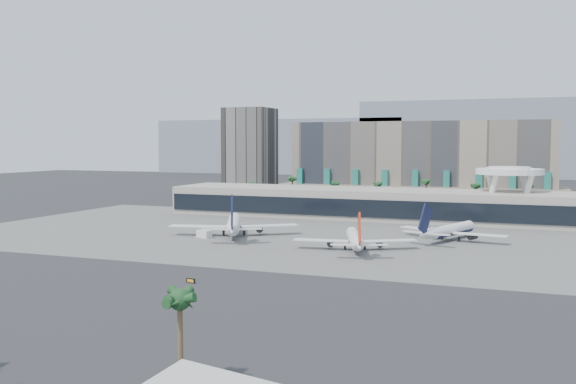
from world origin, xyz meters
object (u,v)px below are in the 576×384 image
(airliner_left, at_px, (234,224))
(taxiway_sign, at_px, (191,281))
(airliner_centre, at_px, (355,239))
(service_vehicle_b, at_px, (350,244))
(airliner_right, at_px, (450,230))
(service_vehicle_a, at_px, (204,234))

(airliner_left, height_order, taxiway_sign, airliner_left)
(airliner_centre, bearing_deg, service_vehicle_b, 98.03)
(airliner_centre, distance_m, service_vehicle_b, 7.13)
(airliner_right, relative_size, service_vehicle_b, 11.31)
(airliner_left, distance_m, airliner_right, 70.88)
(airliner_right, xyz_separation_m, service_vehicle_a, (-76.37, -22.91, -2.07))
(airliner_centre, distance_m, taxiway_sign, 60.57)
(airliner_centre, xyz_separation_m, airliner_right, (23.59, 28.68, 0.06))
(airliner_left, relative_size, airliner_centre, 1.16)
(service_vehicle_a, xyz_separation_m, service_vehicle_b, (49.75, 0.20, -0.43))
(airliner_centre, relative_size, airliner_right, 0.99)
(airliner_centre, height_order, taxiway_sign, airliner_centre)
(airliner_right, distance_m, taxiway_sign, 96.66)
(airliner_left, distance_m, service_vehicle_b, 43.33)
(service_vehicle_b, bearing_deg, airliner_left, 147.07)
(service_vehicle_a, height_order, taxiway_sign, service_vehicle_a)
(airliner_right, distance_m, service_vehicle_a, 79.76)
(airliner_left, distance_m, service_vehicle_a, 10.77)
(taxiway_sign, bearing_deg, airliner_left, 117.59)
(airliner_left, bearing_deg, service_vehicle_b, -34.03)
(airliner_right, relative_size, taxiway_sign, 15.61)
(airliner_left, distance_m, airliner_centre, 47.54)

